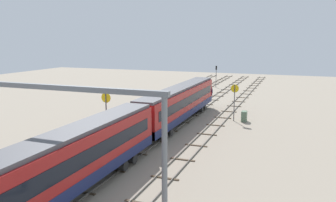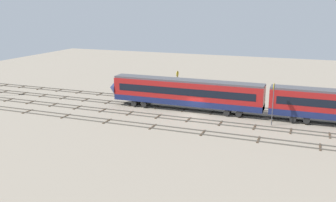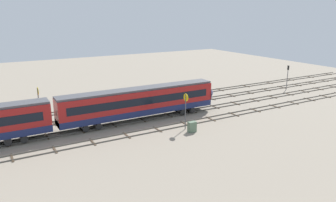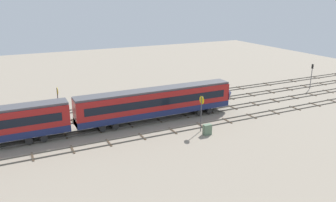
{
  "view_description": "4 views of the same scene",
  "coord_description": "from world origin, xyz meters",
  "views": [
    {
      "loc": [
        -40.17,
        -16.74,
        11.15
      ],
      "look_at": [
        5.92,
        0.78,
        2.13
      ],
      "focal_mm": 36.25,
      "sensor_mm": 36.0,
      "label": 1
    },
    {
      "loc": [
        -15.8,
        51.92,
        16.02
      ],
      "look_at": [
        4.21,
        -0.29,
        1.81
      ],
      "focal_mm": 39.93,
      "sensor_mm": 36.0,
      "label": 2
    },
    {
      "loc": [
        -17.62,
        -44.67,
        15.6
      ],
      "look_at": [
        6.81,
        -2.37,
        2.32
      ],
      "focal_mm": 34.87,
      "sensor_mm": 36.0,
      "label": 3
    },
    {
      "loc": [
        -17.37,
        -46.27,
        17.93
      ],
      "look_at": [
        5.05,
        -0.03,
        1.98
      ],
      "focal_mm": 36.21,
      "sensor_mm": 36.0,
      "label": 4
    }
  ],
  "objects": [
    {
      "name": "ground_plane",
      "position": [
        0.0,
        0.0,
        0.0
      ],
      "size": [
        144.06,
        144.06,
        0.0
      ],
      "primitive_type": "plane",
      "color": "gray"
    },
    {
      "name": "signal_light_trackside_approach",
      "position": [
        37.35,
        0.73,
        3.27
      ],
      "size": [
        0.31,
        0.32,
        5.04
      ],
      "color": "#4C4C51",
      "rests_on": "ground"
    },
    {
      "name": "speed_sign_near_foreground",
      "position": [
        5.74,
        -9.02,
        3.43
      ],
      "size": [
        0.14,
        1.09,
        5.07
      ],
      "color": "#4C4C51",
      "rests_on": "ground"
    },
    {
      "name": "speed_sign_mid_trackside",
      "position": [
        -11.54,
        0.72,
        3.91
      ],
      "size": [
        0.14,
        1.02,
        5.96
      ],
      "color": "#4C4C51",
      "rests_on": "ground"
    },
    {
      "name": "track_second_far",
      "position": [
        0.0,
        7.28,
        0.07
      ],
      "size": [
        128.06,
        2.4,
        0.16
      ],
      "color": "#59544C",
      "rests_on": "ground"
    },
    {
      "name": "track_near_foreground",
      "position": [
        0.0,
        -7.28,
        0.07
      ],
      "size": [
        128.06,
        2.4,
        0.16
      ],
      "color": "#59544C",
      "rests_on": "ground"
    },
    {
      "name": "track_middle",
      "position": [
        0.0,
        2.43,
        0.07
      ],
      "size": [
        128.06,
        2.4,
        0.16
      ],
      "color": "#59544C",
      "rests_on": "ground"
    },
    {
      "name": "track_with_train",
      "position": [
        0.0,
        -2.43,
        0.07
      ],
      "size": [
        128.06,
        2.4,
        0.16
      ],
      "color": "#59544C",
      "rests_on": "ground"
    },
    {
      "name": "relay_cabinet",
      "position": [
        5.91,
        -10.4,
        0.72
      ],
      "size": [
        1.13,
        0.68,
        1.44
      ],
      "color": "#597259",
      "rests_on": "ground"
    }
  ]
}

